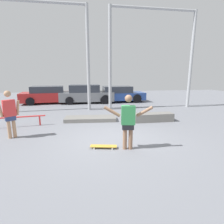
{
  "coord_description": "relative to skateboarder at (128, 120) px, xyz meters",
  "views": [
    {
      "loc": [
        -0.97,
        -5.72,
        2.27
      ],
      "look_at": [
        0.12,
        1.17,
        0.76
      ],
      "focal_mm": 28.0,
      "sensor_mm": 36.0,
      "label": 1
    }
  ],
  "objects": [
    {
      "name": "manual_pad",
      "position": [
        -1.01,
        3.62,
        -0.85
      ],
      "size": [
        2.57,
        1.08,
        0.18
      ],
      "primitive_type": "cube",
      "rotation": [
        0.0,
        0.0,
        -0.07
      ],
      "color": "slate",
      "rests_on": "ground_plane"
    },
    {
      "name": "grind_rail",
      "position": [
        -4.45,
        2.98,
        -0.56
      ],
      "size": [
        2.79,
        0.42,
        0.47
      ],
      "rotation": [
        0.0,
        0.0,
        0.13
      ],
      "color": "red",
      "rests_on": "ground_plane"
    },
    {
      "name": "grind_box",
      "position": [
        2.03,
        2.99,
        -0.74
      ],
      "size": [
        1.95,
        0.58,
        0.4
      ],
      "primitive_type": "cube",
      "rotation": [
        0.0,
        0.0,
        -0.0
      ],
      "color": "slate",
      "rests_on": "ground_plane"
    },
    {
      "name": "parked_car_blue",
      "position": [
        1.55,
        9.36,
        -0.3
      ],
      "size": [
        4.22,
        1.94,
        1.31
      ],
      "rotation": [
        0.0,
        0.0,
        0.03
      ],
      "color": "#284793",
      "rests_on": "ground_plane"
    },
    {
      "name": "bystander",
      "position": [
        -3.92,
        1.61,
        0.02
      ],
      "size": [
        0.64,
        0.48,
        1.72
      ],
      "rotation": [
        0.0,
        0.0,
        3.74
      ],
      "color": "tan",
      "rests_on": "ground_plane"
    },
    {
      "name": "skateboard",
      "position": [
        -0.73,
        0.17,
        -0.87
      ],
      "size": [
        0.86,
        0.37,
        0.08
      ],
      "rotation": [
        0.0,
        0.0,
        -0.19
      ],
      "color": "gold",
      "rests_on": "ground_plane"
    },
    {
      "name": "skateboarder",
      "position": [
        0.0,
        0.0,
        0.0
      ],
      "size": [
        1.46,
        0.33,
        1.69
      ],
      "rotation": [
        0.0,
        0.0,
        -0.16
      ],
      "color": "#8C664C",
      "rests_on": "ground_plane"
    },
    {
      "name": "ground_plane",
      "position": [
        -0.3,
        0.79,
        -0.94
      ],
      "size": [
        36.0,
        36.0,
        0.0
      ],
      "primitive_type": "plane",
      "color": "slate"
    },
    {
      "name": "parked_car_grey",
      "position": [
        -1.12,
        9.4,
        -0.24
      ],
      "size": [
        4.29,
        2.09,
        1.46
      ],
      "rotation": [
        0.0,
        0.0,
        -0.02
      ],
      "color": "slate",
      "rests_on": "ground_plane"
    },
    {
      "name": "canopy_support_right",
      "position": [
        3.15,
        6.32,
        2.89
      ],
      "size": [
        5.74,
        0.2,
        6.31
      ],
      "color": "#A5A8AD",
      "rests_on": "ground_plane"
    },
    {
      "name": "parked_car_red",
      "position": [
        -4.02,
        9.59,
        -0.28
      ],
      "size": [
        4.54,
        2.24,
        1.36
      ],
      "rotation": [
        0.0,
        0.0,
        0.09
      ],
      "color": "red",
      "rests_on": "ground_plane"
    },
    {
      "name": "canopy_support_left",
      "position": [
        -3.75,
        6.32,
        2.89
      ],
      "size": [
        5.74,
        0.2,
        6.31
      ],
      "color": "#A5A8AD",
      "rests_on": "ground_plane"
    }
  ]
}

